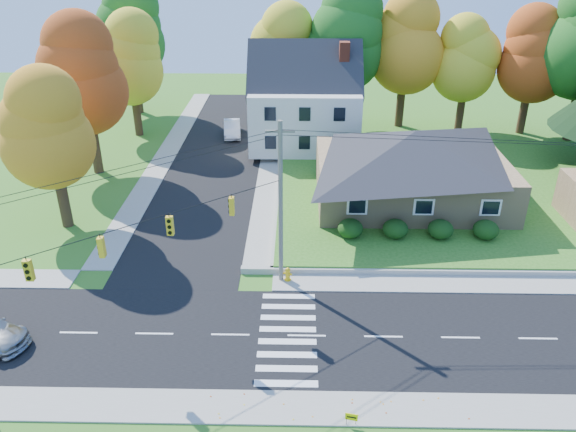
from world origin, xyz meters
name	(u,v)px	position (x,y,z in m)	size (l,w,h in m)	color
ground	(307,336)	(0.00, 0.00, 0.00)	(120.00, 120.00, 0.00)	#3D7923
road_main	(307,336)	(0.00, 0.00, 0.01)	(90.00, 8.00, 0.02)	black
road_cross	(219,156)	(-8.00, 26.00, 0.01)	(8.00, 44.00, 0.02)	black
sidewalk_north	(306,282)	(0.00, 5.00, 0.04)	(90.00, 2.00, 0.08)	#9C9A90
sidewalk_south	(308,408)	(0.00, -5.00, 0.04)	(90.00, 2.00, 0.08)	#9C9A90
lawn	(457,176)	(13.00, 21.00, 0.25)	(30.00, 30.00, 0.50)	#3D7923
ranch_house	(412,165)	(8.00, 16.00, 3.27)	(14.60, 10.60, 5.40)	tan
colonial_house	(305,103)	(0.04, 28.00, 4.58)	(10.40, 8.40, 9.60)	silver
hedge_row	(418,229)	(7.50, 9.80, 1.14)	(10.70, 1.70, 1.27)	#163A10
traffic_infrastructure	(305,237)	(-0.15, 1.35, 5.15)	(38.10, 10.66, 10.00)	#666059
tree_lot_0	(285,49)	(-2.00, 34.00, 8.31)	(6.72, 6.72, 12.51)	#3F2A19
tree_lot_1	(346,38)	(4.00, 33.00, 9.61)	(7.84, 7.84, 14.60)	#3F2A19
tree_lot_2	(406,43)	(10.00, 34.00, 8.96)	(7.28, 7.28, 13.56)	#3F2A19
tree_lot_3	(468,59)	(16.00, 33.00, 7.65)	(6.16, 6.16, 11.47)	#3F2A19
tree_lot_4	(535,54)	(22.00, 32.00, 8.31)	(6.72, 6.72, 12.51)	#3F2A19
tree_west_0	(49,130)	(-17.00, 12.00, 7.15)	(6.16, 6.16, 11.47)	#3F2A19
tree_west_1	(83,75)	(-18.00, 22.00, 8.46)	(7.28, 7.28, 13.56)	#3F2A19
tree_west_2	(130,58)	(-17.00, 32.00, 7.81)	(6.72, 6.72, 12.51)	#3F2A19
tree_west_3	(130,31)	(-19.00, 40.00, 9.11)	(7.84, 7.84, 14.60)	#3F2A19
white_car	(232,128)	(-7.34, 31.87, 0.79)	(1.63, 4.68, 1.54)	silver
fire_hydrant	(288,275)	(-1.10, 5.13, 0.45)	(0.53, 0.41, 0.93)	#E5B010
yard_sign	(351,417)	(1.83, -5.91, 0.48)	(0.53, 0.15, 0.68)	black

